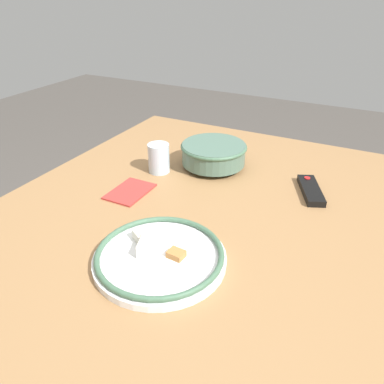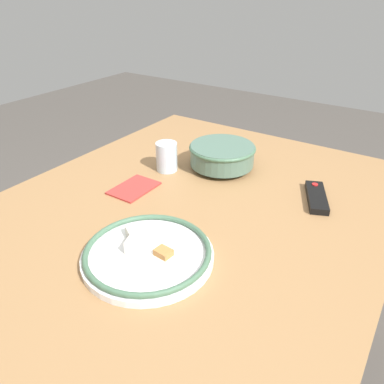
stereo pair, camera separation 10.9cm
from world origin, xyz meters
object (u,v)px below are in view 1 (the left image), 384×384
Objects in this scene: drinking_glass at (159,158)px; noodle_bowl at (214,154)px; food_plate at (159,256)px; tv_remote at (311,190)px.

noodle_bowl is at bearing 127.96° from drinking_glass.
tv_remote is at bearing 153.17° from food_plate.
food_plate is (0.53, 0.10, -0.03)m from noodle_bowl.
tv_remote is 1.80× the size of drinking_glass.
drinking_glass is (0.08, -0.50, 0.04)m from tv_remote.
drinking_glass is at bearing -148.61° from food_plate.
noodle_bowl is 0.73× the size of food_plate.
food_plate is 1.74× the size of tv_remote.
drinking_glass reaches higher than food_plate.
food_plate is 3.13× the size of drinking_glass.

